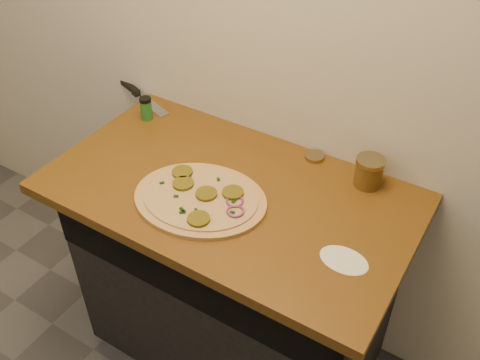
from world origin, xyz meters
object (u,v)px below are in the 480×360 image
Objects in this scene: chefs_knife at (139,95)px; salsa_jar at (369,172)px; spice_shaker at (146,108)px; pizza at (201,198)px.

salsa_jar is at bearing -2.49° from chefs_knife.
salsa_jar reaches higher than spice_shaker.
salsa_jar reaches higher than pizza.
pizza reaches higher than chefs_knife.
spice_shaker is (-0.86, -0.07, -0.01)m from salsa_jar.
pizza is 1.51× the size of chefs_knife.
spice_shaker is at bearing -40.13° from chefs_knife.
pizza is 0.55m from salsa_jar.
chefs_knife is at bearing 145.83° from pizza.
spice_shaker reaches higher than pizza.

